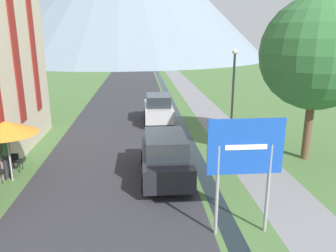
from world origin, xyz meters
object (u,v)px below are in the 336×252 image
road_sign (245,158)px  cafe_chair_far_left (6,160)px  person_standing_terrace (6,154)px  streetlamp (233,87)px  cafe_chair_far_right (15,160)px  parked_car_near (165,156)px  parked_car_far (158,108)px  cafe_umbrella_middle_orange (5,128)px  tree_by_path (317,54)px

road_sign → cafe_chair_far_left: (-8.36, 5.03, -1.78)m
cafe_chair_far_left → person_standing_terrace: 0.89m
road_sign → person_standing_terrace: 9.23m
person_standing_terrace → streetlamp: size_ratio=0.36×
cafe_chair_far_right → streetlamp: (10.04, 3.65, 2.35)m
road_sign → streetlamp: 8.88m
road_sign → cafe_chair_far_right: (-7.98, 4.97, -1.78)m
parked_car_near → cafe_chair_far_right: bearing=170.7°
road_sign → person_standing_terrace: (-8.03, 4.37, -1.27)m
parked_car_near → parked_car_far: bearing=88.7°
cafe_chair_far_left → cafe_umbrella_middle_orange: bearing=-79.0°
road_sign → tree_by_path: (4.69, 5.50, 2.43)m
cafe_chair_far_left → person_standing_terrace: bearing=-83.2°
road_sign → cafe_chair_far_left: 9.92m
cafe_chair_far_left → person_standing_terrace: size_ratio=0.49×
cafe_chair_far_left → cafe_chair_far_right: 0.39m
cafe_chair_far_right → person_standing_terrace: (-0.05, -0.60, 0.50)m
person_standing_terrace → tree_by_path: 13.30m
cafe_umbrella_middle_orange → person_standing_terrace: size_ratio=1.37×
cafe_umbrella_middle_orange → streetlamp: (9.89, 4.48, 0.72)m
person_standing_terrace → cafe_chair_far_right: bearing=84.8°
cafe_chair_far_left → streetlamp: (10.42, 3.59, 2.35)m
parked_car_far → tree_by_path: bearing=-47.9°
cafe_umbrella_middle_orange → cafe_chair_far_right: bearing=100.1°
road_sign → parked_car_far: (-1.67, 12.53, -1.38)m
road_sign → streetlamp: bearing=76.6°
cafe_chair_far_right → person_standing_terrace: 0.79m
parked_car_far → cafe_umbrella_middle_orange: (-6.16, -8.39, 1.24)m
parked_car_far → cafe_umbrella_middle_orange: size_ratio=1.63×
parked_car_near → person_standing_terrace: (-6.16, 0.41, 0.11)m
parked_car_far → tree_by_path: size_ratio=0.55×
parked_car_far → cafe_umbrella_middle_orange: bearing=-126.3°
streetlamp → parked_car_far: bearing=133.6°
cafe_umbrella_middle_orange → streetlamp: 10.88m
road_sign → parked_car_near: 4.60m
cafe_chair_far_left → cafe_umbrella_middle_orange: (0.53, -0.89, 1.63)m
parked_car_near → cafe_chair_far_left: size_ratio=5.17×
parked_car_far → cafe_chair_far_left: bearing=-131.7°
parked_car_near → tree_by_path: bearing=13.1°
road_sign → cafe_umbrella_middle_orange: size_ratio=1.41×
parked_car_near → tree_by_path: 7.74m
cafe_umbrella_middle_orange → tree_by_path: 12.85m
road_sign → cafe_umbrella_middle_orange: (-7.83, 4.14, -0.14)m
parked_car_far → cafe_chair_far_left: (-6.69, -7.50, -0.40)m
streetlamp → tree_by_path: 4.49m
person_standing_terrace → cafe_chair_far_left: bearing=116.6°
parked_car_near → cafe_umbrella_middle_orange: 6.09m
cafe_chair_far_left → streetlamp: streetlamp is taller
parked_car_near → parked_car_far: 8.56m
cafe_chair_far_right → tree_by_path: size_ratio=0.12×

